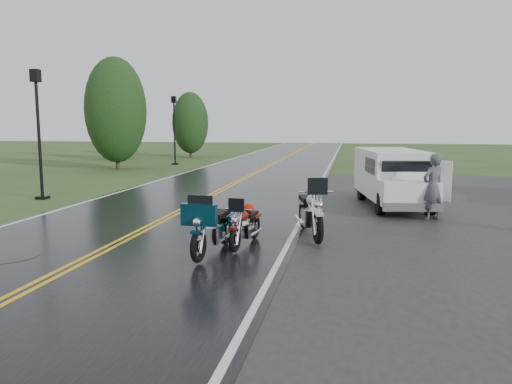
% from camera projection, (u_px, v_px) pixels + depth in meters
% --- Properties ---
extents(ground, '(120.00, 120.00, 0.00)m').
position_uv_depth(ground, '(118.00, 244.00, 11.30)').
color(ground, '#2D471E').
rests_on(ground, ground).
extents(road, '(8.00, 100.00, 0.04)m').
position_uv_depth(road, '(226.00, 188.00, 21.02)').
color(road, black).
rests_on(road, ground).
extents(motorcycle_red, '(0.88, 1.94, 1.11)m').
position_uv_depth(motorcycle_red, '(235.00, 229.00, 10.30)').
color(motorcycle_red, '#5D110A').
rests_on(motorcycle_red, ground).
extents(motorcycle_teal, '(0.98, 2.27, 1.31)m').
position_uv_depth(motorcycle_teal, '(198.00, 233.00, 9.50)').
color(motorcycle_teal, '#042533').
rests_on(motorcycle_teal, ground).
extents(motorcycle_silver, '(1.51, 2.60, 1.45)m').
position_uv_depth(motorcycle_silver, '(318.00, 215.00, 10.95)').
color(motorcycle_silver, '#ABAFB3').
rests_on(motorcycle_silver, ground).
extents(van_white, '(2.58, 5.06, 1.90)m').
position_uv_depth(van_white, '(381.00, 184.00, 14.67)').
color(van_white, white).
rests_on(van_white, ground).
extents(person_at_van, '(0.81, 0.77, 1.87)m').
position_uv_depth(person_at_van, '(433.00, 188.00, 13.91)').
color(person_at_van, '#494A4E').
rests_on(person_at_van, ground).
extents(lamp_post_near_left, '(0.40, 0.40, 4.66)m').
position_uv_depth(lamp_post_near_left, '(39.00, 134.00, 17.75)').
color(lamp_post_near_left, black).
rests_on(lamp_post_near_left, ground).
extents(lamp_post_far_left, '(0.39, 0.39, 4.54)m').
position_uv_depth(lamp_post_far_left, '(174.00, 130.00, 32.84)').
color(lamp_post_far_left, black).
rests_on(lamp_post_far_left, ground).
extents(tree_left_mid, '(3.62, 3.62, 5.65)m').
position_uv_depth(tree_left_mid, '(116.00, 122.00, 29.58)').
color(tree_left_mid, '#1E3D19').
rests_on(tree_left_mid, ground).
extents(tree_left_far, '(2.91, 2.91, 4.47)m').
position_uv_depth(tree_left_far, '(190.00, 129.00, 40.20)').
color(tree_left_far, '#1E3D19').
rests_on(tree_left_far, ground).
extents(pine_left_far, '(2.86, 2.86, 5.96)m').
position_uv_depth(pine_left_far, '(115.00, 120.00, 37.92)').
color(pine_left_far, '#1E3D19').
rests_on(pine_left_far, ground).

